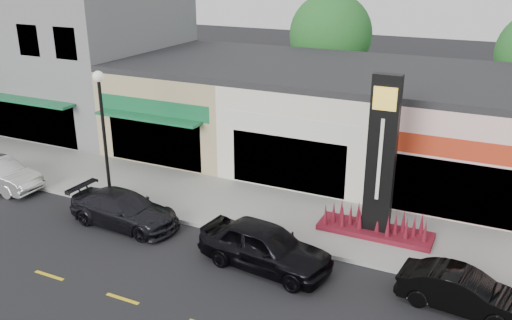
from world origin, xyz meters
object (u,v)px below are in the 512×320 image
object	(u,v)px
lamp_west_near	(103,123)
pylon_sign	(379,181)
car_black_conv	(463,291)
car_dark_sedan	(124,209)
car_black_sedan	(265,246)

from	to	relation	value
lamp_west_near	pylon_sign	xyz separation A→B (m)	(11.00, 1.70, -1.20)
pylon_sign	car_black_conv	xyz separation A→B (m)	(3.38, -3.27, -1.66)
lamp_west_near	pylon_sign	bearing A→B (deg)	8.77
car_dark_sedan	car_black_conv	world-z (taller)	car_dark_sedan
car_black_conv	car_black_sedan	bearing A→B (deg)	99.19
pylon_sign	lamp_west_near	bearing A→B (deg)	-171.23
lamp_west_near	car_black_sedan	xyz separation A→B (m)	(8.16, -1.94, -2.69)
car_dark_sedan	car_black_conv	xyz separation A→B (m)	(12.42, -0.07, -0.05)
pylon_sign	car_dark_sedan	size ratio (longest dim) A/B	1.32
car_dark_sedan	car_black_sedan	size ratio (longest dim) A/B	0.99
car_black_conv	car_dark_sedan	bearing A→B (deg)	95.53
car_dark_sedan	car_black_sedan	world-z (taller)	car_black_sedan
lamp_west_near	car_dark_sedan	distance (m)	3.75
car_black_conv	pylon_sign	bearing A→B (deg)	51.78
lamp_west_near	car_black_sedan	size ratio (longest dim) A/B	1.18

